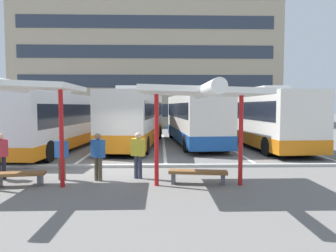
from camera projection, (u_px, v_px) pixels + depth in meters
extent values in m
plane|color=slate|center=(117.00, 169.00, 12.45)|extent=(160.00, 160.00, 0.00)
cube|color=tan|center=(148.00, 62.00, 45.25)|extent=(34.93, 14.51, 18.37)
cube|color=#2D3847|center=(146.00, 110.00, 38.46)|extent=(32.13, 0.08, 1.62)
cube|color=#2D3847|center=(146.00, 81.00, 38.21)|extent=(32.13, 0.08, 1.62)
cube|color=#2D3847|center=(146.00, 52.00, 37.97)|extent=(32.13, 0.08, 1.62)
cube|color=#2D3847|center=(146.00, 22.00, 37.73)|extent=(32.13, 0.08, 1.62)
cube|color=silver|center=(8.00, 119.00, 19.94)|extent=(2.59, 10.56, 2.94)
cube|color=red|center=(9.00, 135.00, 20.02)|extent=(2.63, 10.60, 0.77)
cube|color=black|center=(8.00, 112.00, 19.92)|extent=(2.60, 9.72, 0.95)
cube|color=black|center=(41.00, 112.00, 25.14)|extent=(2.12, 0.12, 1.76)
cylinder|color=black|center=(19.00, 133.00, 23.67)|extent=(0.32, 1.00, 1.00)
cylinder|color=black|center=(47.00, 133.00, 23.69)|extent=(0.32, 1.00, 1.00)
cube|color=silver|center=(61.00, 120.00, 18.15)|extent=(3.50, 12.06, 2.94)
cube|color=orange|center=(62.00, 139.00, 18.23)|extent=(3.54, 12.10, 0.60)
cube|color=black|center=(61.00, 114.00, 18.13)|extent=(3.45, 11.11, 1.12)
cube|color=black|center=(92.00, 112.00, 24.02)|extent=(2.23, 0.26, 1.76)
cube|color=silver|center=(49.00, 91.00, 16.56)|extent=(1.70, 2.32, 0.36)
cylinder|color=black|center=(70.00, 134.00, 22.63)|extent=(0.38, 1.02, 1.00)
cylinder|color=black|center=(101.00, 134.00, 22.49)|extent=(0.38, 1.02, 1.00)
cylinder|color=black|center=(48.00, 151.00, 13.84)|extent=(0.38, 1.02, 1.00)
cube|color=silver|center=(136.00, 117.00, 19.82)|extent=(3.45, 11.12, 3.11)
cube|color=orange|center=(136.00, 134.00, 19.89)|extent=(3.49, 11.17, 0.89)
cube|color=black|center=(136.00, 109.00, 19.79)|extent=(3.40, 10.25, 0.96)
cube|color=black|center=(147.00, 110.00, 25.22)|extent=(2.22, 0.27, 1.86)
cube|color=silver|center=(132.00, 90.00, 18.35)|extent=(1.70, 2.32, 0.36)
cylinder|color=black|center=(130.00, 132.00, 23.84)|extent=(0.38, 1.02, 1.00)
cylinder|color=black|center=(159.00, 133.00, 23.70)|extent=(0.38, 1.02, 1.00)
cylinder|color=black|center=(102.00, 145.00, 16.12)|extent=(0.38, 1.02, 1.00)
cylinder|color=black|center=(146.00, 145.00, 15.98)|extent=(0.38, 1.02, 1.00)
cube|color=silver|center=(194.00, 117.00, 20.66)|extent=(3.23, 11.09, 3.03)
cube|color=#194C9E|center=(194.00, 134.00, 20.73)|extent=(3.27, 11.13, 0.76)
cube|color=black|center=(194.00, 110.00, 20.63)|extent=(3.19, 10.22, 0.91)
cube|color=black|center=(182.00, 111.00, 26.04)|extent=(2.14, 0.24, 1.82)
cube|color=silver|center=(198.00, 92.00, 19.19)|extent=(1.62, 2.30, 0.36)
cylinder|color=black|center=(171.00, 132.00, 24.48)|extent=(0.37, 1.02, 1.00)
cylinder|color=black|center=(199.00, 131.00, 24.70)|extent=(0.37, 1.02, 1.00)
cylinder|color=black|center=(187.00, 143.00, 16.79)|extent=(0.37, 1.02, 1.00)
cylinder|color=black|center=(226.00, 143.00, 17.01)|extent=(0.37, 1.02, 1.00)
cube|color=silver|center=(260.00, 118.00, 19.55)|extent=(3.27, 11.35, 3.09)
cube|color=orange|center=(260.00, 136.00, 19.63)|extent=(3.31, 11.39, 0.70)
cube|color=black|center=(260.00, 110.00, 19.52)|extent=(3.24, 10.46, 1.03)
cube|color=black|center=(234.00, 111.00, 25.07)|extent=(2.27, 0.22, 1.85)
cube|color=silver|center=(270.00, 90.00, 18.05)|extent=(1.68, 2.29, 0.36)
cylinder|color=black|center=(225.00, 133.00, 23.52)|extent=(0.36, 1.02, 1.00)
cylinder|color=black|center=(255.00, 133.00, 23.73)|extent=(0.36, 1.02, 1.00)
cylinder|color=black|center=(267.00, 146.00, 15.56)|extent=(0.36, 1.02, 1.00)
cylinder|color=black|center=(312.00, 146.00, 15.76)|extent=(0.36, 1.02, 1.00)
cube|color=white|center=(39.00, 146.00, 19.46)|extent=(0.16, 14.00, 0.01)
cube|color=white|center=(102.00, 146.00, 19.56)|extent=(0.16, 14.00, 0.01)
cube|color=white|center=(164.00, 146.00, 19.66)|extent=(0.16, 14.00, 0.01)
cube|color=white|center=(225.00, 145.00, 19.76)|extent=(0.16, 14.00, 0.01)
cube|color=white|center=(286.00, 145.00, 19.86)|extent=(0.16, 14.00, 0.01)
cylinder|color=red|center=(62.00, 138.00, 9.52)|extent=(0.14, 0.14, 3.12)
cube|color=white|center=(15.00, 85.00, 9.38)|extent=(3.81, 2.64, 0.29)
cube|color=brown|center=(20.00, 174.00, 9.70)|extent=(1.60, 0.62, 0.10)
cube|color=#4C4C51|center=(40.00, 180.00, 9.81)|extent=(0.16, 0.35, 0.35)
cylinder|color=red|center=(157.00, 140.00, 9.71)|extent=(0.14, 0.14, 2.94)
cylinder|color=red|center=(241.00, 140.00, 9.78)|extent=(0.14, 0.14, 2.94)
cube|color=white|center=(199.00, 92.00, 9.64)|extent=(3.72, 3.29, 0.26)
cylinder|color=white|center=(206.00, 90.00, 8.15)|extent=(0.36, 3.72, 0.36)
cube|color=brown|center=(198.00, 172.00, 9.96)|extent=(1.96, 0.67, 0.10)
cube|color=#4C4C51|center=(173.00, 178.00, 10.06)|extent=(0.16, 0.35, 0.35)
cube|color=#4C4C51|center=(223.00, 179.00, 9.89)|extent=(0.16, 0.35, 0.35)
cube|color=#ADADA8|center=(118.00, 166.00, 12.70)|extent=(44.00, 0.24, 0.12)
cylinder|color=brown|center=(100.00, 169.00, 10.37)|extent=(0.14, 0.14, 0.81)
cylinder|color=brown|center=(96.00, 169.00, 10.45)|extent=(0.14, 0.14, 0.81)
cube|color=#2659A5|center=(98.00, 148.00, 10.37)|extent=(0.52, 0.43, 0.61)
sphere|color=#936B4C|center=(98.00, 136.00, 10.34)|extent=(0.22, 0.22, 0.22)
cylinder|color=#33384C|center=(136.00, 167.00, 10.78)|extent=(0.14, 0.14, 0.81)
cylinder|color=#33384C|center=(140.00, 167.00, 10.72)|extent=(0.14, 0.14, 0.81)
cube|color=gold|center=(138.00, 147.00, 10.70)|extent=(0.52, 0.39, 0.61)
sphere|color=beige|center=(138.00, 136.00, 10.67)|extent=(0.22, 0.22, 0.22)
cylinder|color=brown|center=(64.00, 169.00, 10.48)|extent=(0.14, 0.14, 0.78)
cylinder|color=brown|center=(60.00, 169.00, 10.56)|extent=(0.14, 0.14, 0.78)
cube|color=#2659A5|center=(61.00, 149.00, 10.48)|extent=(0.50, 0.42, 0.59)
sphere|color=tan|center=(61.00, 138.00, 10.45)|extent=(0.21, 0.21, 0.21)
cylinder|color=black|center=(4.00, 168.00, 10.62)|extent=(0.14, 0.14, 0.80)
cube|color=#BF333F|center=(1.00, 148.00, 10.54)|extent=(0.52, 0.40, 0.60)
sphere|color=beige|center=(0.00, 136.00, 10.52)|extent=(0.22, 0.22, 0.22)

